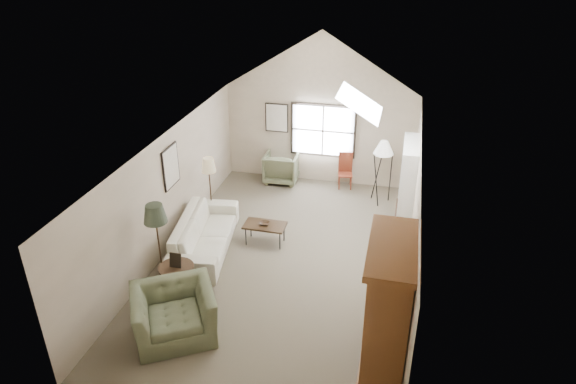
% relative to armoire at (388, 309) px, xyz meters
% --- Properties ---
extents(room_shell, '(5.01, 8.01, 4.00)m').
position_rel_armoire_xyz_m(room_shell, '(-2.18, 2.40, 2.11)').
color(room_shell, brown).
rests_on(room_shell, ground).
extents(window, '(1.72, 0.08, 1.42)m').
position_rel_armoire_xyz_m(window, '(-2.08, 6.36, 0.35)').
color(window, black).
rests_on(window, room_shell).
extents(skylight, '(0.80, 1.20, 0.52)m').
position_rel_armoire_xyz_m(skylight, '(-0.88, 3.30, 2.12)').
color(skylight, white).
rests_on(skylight, room_shell).
extents(wall_art, '(1.97, 3.71, 0.88)m').
position_rel_armoire_xyz_m(wall_art, '(-4.06, 4.34, 0.63)').
color(wall_art, black).
rests_on(wall_art, room_shell).
extents(armoire, '(0.60, 1.50, 2.20)m').
position_rel_armoire_xyz_m(armoire, '(0.00, 0.00, 0.00)').
color(armoire, brown).
rests_on(armoire, ground).
extents(tv_alcove, '(0.32, 1.30, 2.10)m').
position_rel_armoire_xyz_m(tv_alcove, '(0.16, 4.00, 0.05)').
color(tv_alcove, white).
rests_on(tv_alcove, ground).
extents(media_console, '(0.34, 1.18, 0.60)m').
position_rel_armoire_xyz_m(media_console, '(0.14, 4.00, -0.80)').
color(media_console, '#382316').
rests_on(media_console, ground).
extents(tv_panel, '(0.05, 0.90, 0.55)m').
position_rel_armoire_xyz_m(tv_panel, '(0.14, 4.00, -0.18)').
color(tv_panel, black).
rests_on(tv_panel, media_console).
extents(sofa, '(1.38, 2.70, 0.75)m').
position_rel_armoire_xyz_m(sofa, '(-3.91, 2.45, -0.72)').
color(sofa, silver).
rests_on(sofa, ground).
extents(armchair_near, '(1.72, 1.66, 0.86)m').
position_rel_armoire_xyz_m(armchair_near, '(-3.44, -0.11, -0.67)').
color(armchair_near, '#5D6446').
rests_on(armchair_near, ground).
extents(armchair_far, '(0.90, 0.92, 0.82)m').
position_rel_armoire_xyz_m(armchair_far, '(-3.13, 6.10, -0.69)').
color(armchair_far, '#5B6144').
rests_on(armchair_far, ground).
extents(coffee_table, '(0.90, 0.51, 0.46)m').
position_rel_armoire_xyz_m(coffee_table, '(-2.74, 2.98, -0.87)').
color(coffee_table, '#312114').
rests_on(coffee_table, ground).
extents(bowl, '(0.22, 0.22, 0.05)m').
position_rel_armoire_xyz_m(bowl, '(-2.74, 2.98, -0.61)').
color(bowl, '#332115').
rests_on(bowl, coffee_table).
extents(side_table, '(0.74, 0.74, 0.65)m').
position_rel_armoire_xyz_m(side_table, '(-3.81, 0.85, -0.78)').
color(side_table, '#392317').
rests_on(side_table, ground).
extents(side_chair, '(0.42, 0.42, 0.94)m').
position_rel_armoire_xyz_m(side_chair, '(-1.41, 6.10, -0.63)').
color(side_chair, brown).
rests_on(side_chair, ground).
extents(tripod_lamp, '(0.59, 0.59, 1.67)m').
position_rel_armoire_xyz_m(tripod_lamp, '(-0.45, 5.48, -0.26)').
color(tripod_lamp, white).
rests_on(tripod_lamp, ground).
extents(dark_lamp, '(0.49, 0.49, 1.80)m').
position_rel_armoire_xyz_m(dark_lamp, '(-4.21, 1.05, -0.20)').
color(dark_lamp, '#252C1F').
rests_on(dark_lamp, ground).
extents(tan_lamp, '(0.37, 0.37, 1.62)m').
position_rel_armoire_xyz_m(tan_lamp, '(-4.21, 3.65, -0.29)').
color(tan_lamp, tan).
rests_on(tan_lamp, ground).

